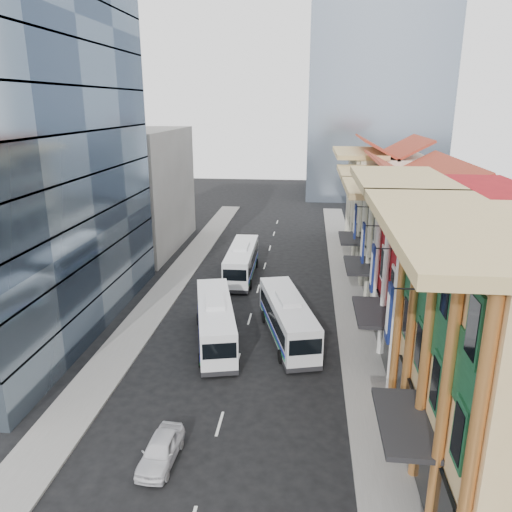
# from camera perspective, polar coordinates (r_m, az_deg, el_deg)

# --- Properties ---
(sidewalk_right) EXTENTS (3.00, 90.00, 0.15)m
(sidewalk_right) POSITION_cam_1_polar(r_m,az_deg,el_deg) (40.98, 11.25, -7.49)
(sidewalk_right) COLOR slate
(sidewalk_right) RESTS_ON ground
(sidewalk_left) EXTENTS (3.00, 90.00, 0.15)m
(sidewalk_left) POSITION_cam_1_polar(r_m,az_deg,el_deg) (42.79, -12.19, -6.46)
(sidewalk_left) COLOR slate
(sidewalk_left) RESTS_ON ground
(shophouse_red) EXTENTS (8.00, 10.00, 12.00)m
(shophouse_red) POSITION_cam_1_polar(r_m,az_deg,el_deg) (35.26, 21.42, -2.12)
(shophouse_red) COLOR maroon
(shophouse_red) RESTS_ON ground
(shophouse_cream_near) EXTENTS (8.00, 9.00, 10.00)m
(shophouse_cream_near) POSITION_cam_1_polar(r_m,az_deg,el_deg) (44.35, 18.23, 0.66)
(shophouse_cream_near) COLOR beige
(shophouse_cream_near) RESTS_ON ground
(shophouse_cream_mid) EXTENTS (8.00, 9.00, 10.00)m
(shophouse_cream_mid) POSITION_cam_1_polar(r_m,az_deg,el_deg) (52.90, 16.30, 3.40)
(shophouse_cream_mid) COLOR beige
(shophouse_cream_mid) RESTS_ON ground
(shophouse_cream_far) EXTENTS (8.00, 12.00, 11.00)m
(shophouse_cream_far) POSITION_cam_1_polar(r_m,az_deg,el_deg) (62.93, 14.74, 6.09)
(shophouse_cream_far) COLOR beige
(shophouse_cream_far) RESTS_ON ground
(office_tower) EXTENTS (12.00, 26.00, 30.00)m
(office_tower) POSITION_cam_1_polar(r_m,az_deg,el_deg) (40.39, -26.76, 12.64)
(office_tower) COLOR #39485B
(office_tower) RESTS_ON ground
(office_block_far) EXTENTS (10.00, 18.00, 14.00)m
(office_block_far) POSITION_cam_1_polar(r_m,az_deg,el_deg) (61.51, -13.58, 7.35)
(office_block_far) COLOR gray
(office_block_far) RESTS_ON ground
(bus_left_near) EXTENTS (4.88, 10.92, 3.41)m
(bus_left_near) POSITION_cam_1_polar(r_m,az_deg,el_deg) (36.75, -4.67, -7.38)
(bus_left_near) COLOR white
(bus_left_near) RESTS_ON ground
(bus_left_far) EXTENTS (2.62, 10.64, 3.40)m
(bus_left_far) POSITION_cam_1_polar(r_m,az_deg,el_deg) (50.14, -1.65, -0.56)
(bus_left_far) COLOR white
(bus_left_far) RESTS_ON ground
(bus_right) EXTENTS (5.15, 10.92, 3.41)m
(bus_right) POSITION_cam_1_polar(r_m,az_deg,el_deg) (37.15, 3.63, -7.07)
(bus_right) COLOR silver
(bus_right) RESTS_ON ground
(sedan_left) EXTENTS (1.75, 3.97, 1.33)m
(sedan_left) POSITION_cam_1_polar(r_m,az_deg,el_deg) (26.54, -10.84, -20.94)
(sedan_left) COLOR silver
(sedan_left) RESTS_ON ground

